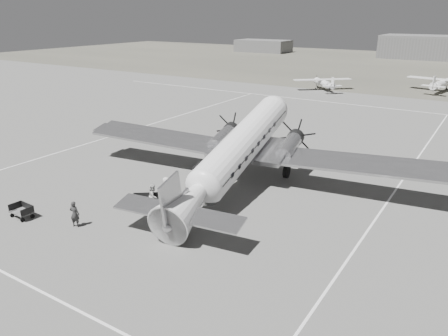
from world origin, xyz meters
TOP-DOWN VIEW (x-y plane):
  - ground at (0.00, 0.00)m, footprint 260.00×260.00m
  - taxi_line_near at (0.00, -14.00)m, footprint 60.00×0.15m
  - taxi_line_right at (12.00, 0.00)m, footprint 0.15×80.00m
  - taxi_line_left at (-18.00, 10.00)m, footprint 0.15×60.00m
  - taxi_line_horizon at (0.00, 40.00)m, footprint 90.00×0.15m
  - grass_infield at (0.00, 95.00)m, footprint 260.00×90.00m
  - shed_secondary at (-55.00, 115.00)m, footprint 18.00×10.00m
  - dc3_airliner at (1.42, 2.83)m, footprint 32.92×24.87m
  - light_plane_left at (-9.06, 49.85)m, footprint 13.43×13.28m
  - light_plane_right at (8.76, 58.80)m, footprint 13.52×11.66m
  - baggage_cart_near at (-1.83, -4.11)m, footprint 2.31×2.20m
  - baggage_cart_far at (-7.94, -9.48)m, footprint 1.66×1.22m
  - ground_crew at (-3.91, -8.42)m, footprint 0.74×0.60m
  - ramp_agent at (-1.63, -3.51)m, footprint 0.83×0.97m
  - passenger at (-1.42, -2.36)m, footprint 0.84×1.07m

SIDE VIEW (x-z plane):
  - ground at x=0.00m, z-range 0.00..0.00m
  - grass_infield at x=0.00m, z-range 0.00..0.01m
  - taxi_line_near at x=0.00m, z-range 0.00..0.01m
  - taxi_line_right at x=12.00m, z-range 0.00..0.01m
  - taxi_line_left at x=-18.00m, z-range 0.00..0.01m
  - taxi_line_horizon at x=0.00m, z-range 0.00..0.01m
  - baggage_cart_far at x=-7.94m, z-range 0.00..0.90m
  - baggage_cart_near at x=-1.83m, z-range 0.00..1.07m
  - ramp_agent at x=-1.63m, z-range 0.00..1.73m
  - ground_crew at x=-3.91m, z-range 0.00..1.74m
  - passenger at x=-1.42m, z-range 0.00..1.92m
  - light_plane_left at x=-9.06m, z-range 0.00..2.17m
  - light_plane_right at x=8.76m, z-range 0.00..2.50m
  - shed_secondary at x=-55.00m, z-range 0.00..4.00m
  - dc3_airliner at x=1.42m, z-range 0.00..5.80m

